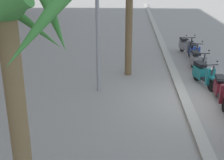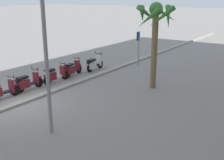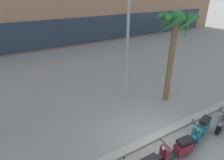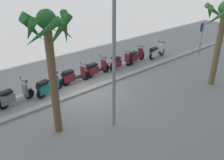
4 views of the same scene
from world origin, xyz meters
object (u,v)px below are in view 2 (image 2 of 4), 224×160
scooter_maroon_second_in_line (54,75)px  palm_tree_near_sign (155,24)px  scooter_white_mid_centre (94,64)px  scooter_maroon_last_in_row (0,91)px  street_lamp (44,26)px  crossing_sign (139,45)px  scooter_maroon_tail_end (72,69)px  scooter_maroon_gap_after_mid (27,82)px

scooter_maroon_second_in_line → palm_tree_near_sign: bearing=116.7°
scooter_white_mid_centre → scooter_maroon_last_in_row: scooter_white_mid_centre is taller
palm_tree_near_sign → street_lamp: bearing=-5.4°
crossing_sign → palm_tree_near_sign: palm_tree_near_sign is taller
scooter_maroon_last_in_row → crossing_sign: crossing_sign is taller
scooter_maroon_second_in_line → palm_tree_near_sign: palm_tree_near_sign is taller
scooter_white_mid_centre → palm_tree_near_sign: size_ratio=0.40×
scooter_maroon_tail_end → scooter_maroon_last_in_row: (5.03, 0.03, 0.01)m
scooter_maroon_last_in_row → street_lamp: street_lamp is taller
scooter_white_mid_centre → scooter_maroon_gap_after_mid: 5.21m
scooter_maroon_last_in_row → crossing_sign: (-9.76, 1.93, 1.05)m
scooter_maroon_second_in_line → street_lamp: 6.99m
scooter_white_mid_centre → palm_tree_near_sign: palm_tree_near_sign is taller
scooter_maroon_gap_after_mid → scooter_maroon_last_in_row: size_ratio=0.96×
scooter_white_mid_centre → palm_tree_near_sign: (0.90, 4.84, 2.97)m
scooter_maroon_second_in_line → scooter_maroon_last_in_row: (3.42, -0.10, -0.00)m
scooter_white_mid_centre → crossing_sign: size_ratio=0.75×
scooter_white_mid_centre → scooter_maroon_tail_end: scooter_white_mid_centre is taller
scooter_white_mid_centre → scooter_maroon_last_in_row: bearing=-2.1°
scooter_maroon_tail_end → scooter_maroon_second_in_line: size_ratio=0.95×
scooter_maroon_second_in_line → palm_tree_near_sign: 6.33m
scooter_maroon_last_in_row → palm_tree_near_sign: palm_tree_near_sign is taller
scooter_maroon_tail_end → palm_tree_near_sign: bearing=100.0°
scooter_maroon_tail_end → palm_tree_near_sign: size_ratio=0.39×
scooter_maroon_second_in_line → crossing_sign: 6.68m
scooter_maroon_tail_end → palm_tree_near_sign: 5.99m
scooter_maroon_gap_after_mid → palm_tree_near_sign: size_ratio=0.39×
crossing_sign → scooter_white_mid_centre: bearing=-29.9°
scooter_white_mid_centre → scooter_maroon_second_in_line: scooter_white_mid_centre is taller
crossing_sign → palm_tree_near_sign: (3.82, 3.16, 1.91)m
scooter_maroon_second_in_line → crossing_sign: size_ratio=0.77×
scooter_maroon_gap_after_mid → scooter_maroon_last_in_row: 1.64m
scooter_maroon_tail_end → scooter_maroon_gap_after_mid: scooter_maroon_gap_after_mid is taller
scooter_maroon_gap_after_mid → crossing_sign: 8.42m
scooter_maroon_second_in_line → scooter_maroon_last_in_row: bearing=-1.6°
scooter_maroon_second_in_line → crossing_sign: bearing=163.8°
scooter_maroon_tail_end → crossing_sign: size_ratio=0.74×
scooter_maroon_gap_after_mid → palm_tree_near_sign: 7.32m
palm_tree_near_sign → street_lamp: street_lamp is taller
crossing_sign → scooter_maroon_tail_end: bearing=-22.6°
scooter_white_mid_centre → scooter_maroon_gap_after_mid: bearing=-3.1°
scooter_maroon_tail_end → scooter_maroon_last_in_row: size_ratio=0.97×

